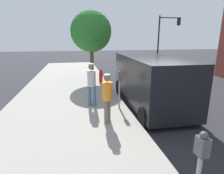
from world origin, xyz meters
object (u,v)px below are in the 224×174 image
parking_meter_near (119,83)px  street_tree (91,32)px  pedestrian_in_orange (107,95)px  fire_hydrant (101,76)px  traffic_light_corner (166,33)px  pedestrian_in_gray (92,82)px  parking_meter_far (200,162)px  parked_van (150,80)px

parking_meter_near → street_tree: 5.79m
pedestrian_in_orange → parking_meter_near: bearing=-120.7°
fire_hydrant → parking_meter_near: bearing=91.2°
parking_meter_near → traffic_light_corner: size_ratio=0.29×
pedestrian_in_orange → fire_hydrant: 5.83m
parking_meter_near → pedestrian_in_gray: (1.06, -0.48, -0.00)m
pedestrian_in_gray → parking_meter_far: bearing=101.2°
parked_van → fire_hydrant: bearing=-68.6°
parking_meter_far → pedestrian_in_orange: 3.75m
parking_meter_far → pedestrian_in_gray: size_ratio=0.85×
parking_meter_near → pedestrian_in_orange: bearing=59.3°
parking_meter_near → street_tree: size_ratio=0.34×
parked_van → pedestrian_in_gray: bearing=0.8°
parking_meter_near → parked_van: size_ratio=0.29×
fire_hydrant → pedestrian_in_gray: bearing=76.9°
parking_meter_far → street_tree: bearing=-86.8°
parking_meter_far → street_tree: size_ratio=0.34×
pedestrian_in_orange → fire_hydrant: bearing=-95.9°
parking_meter_near → street_tree: bearing=-83.9°
parking_meter_near → traffic_light_corner: (-7.98, -11.85, 2.34)m
parked_van → traffic_light_corner: bearing=-119.8°
parked_van → traffic_light_corner: (-6.48, -11.34, 2.36)m
parked_van → fire_hydrant: size_ratio=6.11×
pedestrian_in_gray → parked_van: bearing=-179.2°
parking_meter_far → fire_hydrant: 9.48m
fire_hydrant → street_tree: bearing=-57.8°
parked_van → traffic_light_corner: 13.27m
pedestrian_in_gray → street_tree: street_tree is taller
traffic_light_corner → street_tree: size_ratio=1.16×
street_tree → fire_hydrant: 2.90m
street_tree → fire_hydrant: bearing=122.2°
pedestrian_in_gray → fire_hydrant: pedestrian_in_gray is taller
parking_meter_near → pedestrian_in_orange: 1.38m
pedestrian_in_orange → parking_meter_far: bearing=100.8°
parking_meter_far → pedestrian_in_gray: 5.45m
parking_meter_far → traffic_light_corner: 18.68m
parking_meter_far → fire_hydrant: bearing=-89.4°
traffic_light_corner → street_tree: 10.75m
pedestrian_in_orange → traffic_light_corner: (-8.68, -13.04, 2.42)m
pedestrian_in_gray → parked_van: size_ratio=0.34×
fire_hydrant → traffic_light_corner: bearing=-138.1°
traffic_light_corner → fire_hydrant: size_ratio=6.05×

